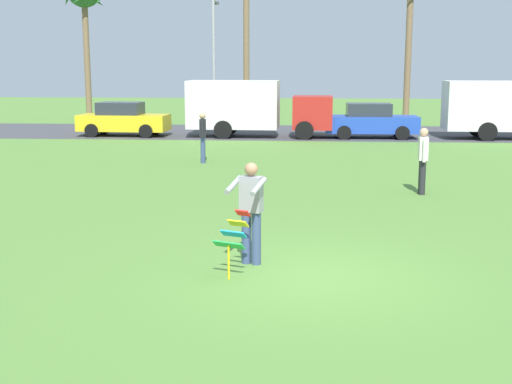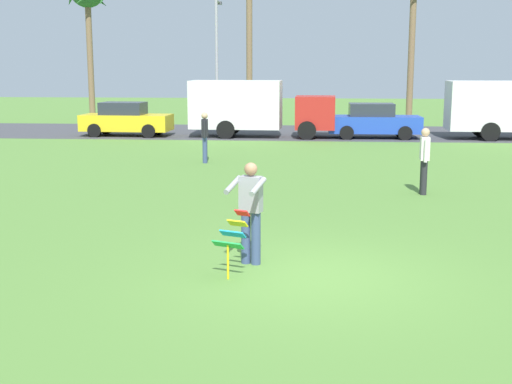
{
  "view_description": "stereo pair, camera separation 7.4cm",
  "coord_description": "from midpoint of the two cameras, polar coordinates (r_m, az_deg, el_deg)",
  "views": [
    {
      "loc": [
        -0.03,
        -10.44,
        3.3
      ],
      "look_at": [
        -0.99,
        1.61,
        1.05
      ],
      "focal_mm": 47.67,
      "sensor_mm": 36.0,
      "label": 1
    },
    {
      "loc": [
        0.05,
        -10.43,
        3.3
      ],
      "look_at": [
        -0.99,
        1.61,
        1.05
      ],
      "focal_mm": 47.67,
      "sensor_mm": 36.0,
      "label": 2
    }
  ],
  "objects": [
    {
      "name": "ground_plane",
      "position": [
        10.94,
        4.36,
        -7.04
      ],
      "size": [
        120.0,
        120.0,
        0.0
      ],
      "primitive_type": "plane",
      "color": "#568438"
    },
    {
      "name": "road_strip",
      "position": [
        34.26,
        4.57,
        5.0
      ],
      "size": [
        120.0,
        8.0,
        0.01
      ],
      "primitive_type": "cube",
      "color": "#424247",
      "rests_on": "ground"
    },
    {
      "name": "person_kite_flyer",
      "position": [
        11.32,
        -0.63,
        -1.44
      ],
      "size": [
        0.67,
        0.75,
        1.73
      ],
      "color": "#384772",
      "rests_on": "ground"
    },
    {
      "name": "kite_held",
      "position": [
        10.72,
        -2.09,
        -3.65
      ],
      "size": [
        0.57,
        0.72,
        1.03
      ],
      "color": "red",
      "rests_on": "ground"
    },
    {
      "name": "parked_car_yellow",
      "position": [
        33.02,
        -11.15,
        5.97
      ],
      "size": [
        4.26,
        1.96,
        1.6
      ],
      "color": "yellow",
      "rests_on": "ground"
    },
    {
      "name": "parked_truck_red_cab",
      "position": [
        31.88,
        -0.48,
        7.16
      ],
      "size": [
        6.74,
        2.23,
        2.62
      ],
      "color": "#B2231E",
      "rests_on": "ground"
    },
    {
      "name": "parked_car_blue",
      "position": [
        31.91,
        9.55,
        5.87
      ],
      "size": [
        4.22,
        1.88,
        1.6
      ],
      "color": "#2347B7",
      "rests_on": "ground"
    },
    {
      "name": "parked_truck_grey_van",
      "position": [
        33.0,
        20.53,
        6.61
      ],
      "size": [
        6.73,
        2.2,
        2.62
      ],
      "color": "gray",
      "rests_on": "ground"
    },
    {
      "name": "streetlight_pole",
      "position": [
        39.46,
        -3.59,
        11.55
      ],
      "size": [
        0.24,
        1.65,
        7.0
      ],
      "color": "#9E9EA3",
      "rests_on": "ground"
    },
    {
      "name": "person_walker_near",
      "position": [
        23.44,
        -4.58,
        4.72
      ],
      "size": [
        0.26,
        0.57,
        1.73
      ],
      "color": "#384772",
      "rests_on": "ground"
    },
    {
      "name": "person_walker_far",
      "position": [
        18.11,
        13.71,
        2.74
      ],
      "size": [
        0.23,
        0.57,
        1.73
      ],
      "color": "#26262B",
      "rests_on": "ground"
    }
  ]
}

